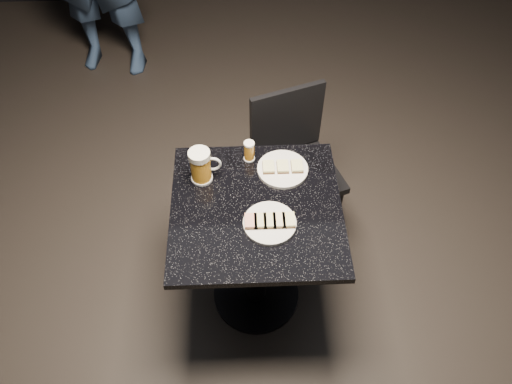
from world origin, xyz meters
TOP-DOWN VIEW (x-y plane):
  - floor at (0.00, 0.00)m, footprint 6.00×6.00m
  - plate_large at (0.05, -0.09)m, footprint 0.21×0.21m
  - plate_small at (0.12, 0.20)m, footprint 0.22×0.22m
  - table at (0.00, 0.00)m, footprint 0.70×0.70m
  - beer_mug at (-0.22, 0.16)m, footprint 0.13×0.09m
  - beer_tumbler at (-0.02, 0.27)m, footprint 0.05×0.05m
  - chair at (0.21, 0.49)m, footprint 0.49×0.49m
  - canapes_on_plate_large at (0.05, -0.09)m, footprint 0.20×0.07m
  - canapes_on_plate_small at (0.12, 0.20)m, footprint 0.17×0.07m

SIDE VIEW (x-z plane):
  - floor at x=0.00m, z-range 0.00..0.00m
  - chair at x=0.21m, z-range 0.07..0.93m
  - table at x=0.00m, z-range 0.13..0.88m
  - plate_large at x=0.05m, z-range 0.75..0.76m
  - plate_small at x=0.12m, z-range 0.75..0.76m
  - canapes_on_plate_large at x=0.05m, z-range 0.76..0.78m
  - canapes_on_plate_small at x=0.12m, z-range 0.76..0.78m
  - beer_tumbler at x=-0.02m, z-range 0.75..0.85m
  - beer_mug at x=-0.22m, z-range 0.75..0.91m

